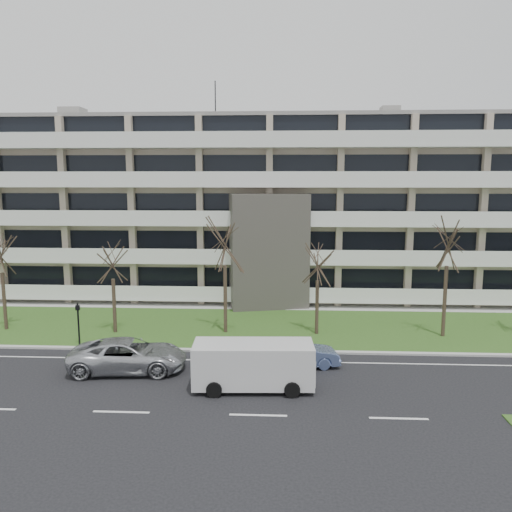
# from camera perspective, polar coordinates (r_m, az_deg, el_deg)

# --- Properties ---
(ground) EXTENTS (160.00, 160.00, 0.00)m
(ground) POSITION_cam_1_polar(r_m,az_deg,el_deg) (22.59, 0.25, -17.74)
(ground) COLOR black
(ground) RESTS_ON ground
(grass_verge) EXTENTS (90.00, 10.00, 0.06)m
(grass_verge) POSITION_cam_1_polar(r_m,az_deg,el_deg) (34.70, 1.24, -8.11)
(grass_verge) COLOR #2E501A
(grass_verge) RESTS_ON ground
(curb) EXTENTS (90.00, 0.35, 0.12)m
(curb) POSITION_cam_1_polar(r_m,az_deg,el_deg) (29.94, 0.96, -10.82)
(curb) COLOR #B2B2AD
(curb) RESTS_ON ground
(sidewalk) EXTENTS (90.00, 2.00, 0.08)m
(sidewalk) POSITION_cam_1_polar(r_m,az_deg,el_deg) (39.99, 1.47, -5.82)
(sidewalk) COLOR #B2B2AD
(sidewalk) RESTS_ON ground
(lane_edge_line) EXTENTS (90.00, 0.12, 0.01)m
(lane_edge_line) POSITION_cam_1_polar(r_m,az_deg,el_deg) (28.55, 0.86, -11.92)
(lane_edge_line) COLOR white
(lane_edge_line) RESTS_ON ground
(apartment_building) EXTENTS (60.50, 15.10, 18.75)m
(apartment_building) POSITION_cam_1_polar(r_m,az_deg,el_deg) (45.60, 1.71, 5.62)
(apartment_building) COLOR tan
(apartment_building) RESTS_ON ground
(silver_pickup) EXTENTS (6.31, 3.31, 1.70)m
(silver_pickup) POSITION_cam_1_polar(r_m,az_deg,el_deg) (27.81, -14.39, -10.93)
(silver_pickup) COLOR #B6B9BE
(silver_pickup) RESTS_ON ground
(blue_sedan) EXTENTS (4.56, 2.28, 1.44)m
(blue_sedan) POSITION_cam_1_polar(r_m,az_deg,el_deg) (27.62, 4.89, -11.11)
(blue_sedan) COLOR #6E85C0
(blue_sedan) RESTS_ON ground
(white_van) EXTENTS (5.91, 2.61, 2.25)m
(white_van) POSITION_cam_1_polar(r_m,az_deg,el_deg) (24.69, -0.13, -11.95)
(white_van) COLOR silver
(white_van) RESTS_ON ground
(pedestrian_signal) EXTENTS (0.29, 0.25, 2.70)m
(pedestrian_signal) POSITION_cam_1_polar(r_m,az_deg,el_deg) (32.26, -19.65, -6.80)
(pedestrian_signal) COLOR black
(pedestrian_signal) RESTS_ON ground
(tree_1) EXTENTS (3.51, 3.51, 7.03)m
(tree_1) POSITION_cam_1_polar(r_m,az_deg,el_deg) (37.07, -27.19, 0.61)
(tree_1) COLOR #382B21
(tree_1) RESTS_ON ground
(tree_2) EXTENTS (3.26, 3.26, 6.51)m
(tree_2) POSITION_cam_1_polar(r_m,az_deg,el_deg) (33.70, -16.12, -0.18)
(tree_2) COLOR #382B21
(tree_2) RESTS_ON ground
(tree_3) EXTENTS (4.04, 4.04, 8.08)m
(tree_3) POSITION_cam_1_polar(r_m,az_deg,el_deg) (32.29, -3.60, 1.97)
(tree_3) COLOR #382B21
(tree_3) RESTS_ON ground
(tree_4) EXTENTS (3.21, 3.21, 6.43)m
(tree_4) POSITION_cam_1_polar(r_m,az_deg,el_deg) (32.30, 7.08, -0.40)
(tree_4) COLOR #382B21
(tree_4) RESTS_ON ground
(tree_5) EXTENTS (4.15, 4.15, 8.31)m
(tree_5) POSITION_cam_1_polar(r_m,az_deg,el_deg) (33.62, 21.12, 1.97)
(tree_5) COLOR #382B21
(tree_5) RESTS_ON ground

